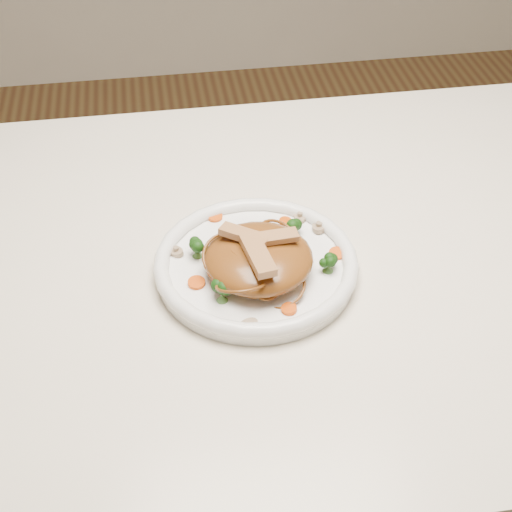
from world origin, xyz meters
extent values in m
cube|color=white|center=(0.00, 0.00, 0.73)|extent=(1.20, 0.80, 0.04)
cylinder|color=brown|center=(0.54, 0.34, 0.35)|extent=(0.06, 0.06, 0.71)
cylinder|color=white|center=(-0.07, -0.03, 0.76)|extent=(0.33, 0.33, 0.02)
ellipsoid|color=brown|center=(-0.07, -0.05, 0.79)|extent=(0.18, 0.18, 0.04)
cube|color=tan|center=(-0.04, -0.04, 0.82)|extent=(0.06, 0.03, 0.01)
cube|color=tan|center=(-0.08, -0.03, 0.82)|extent=(0.06, 0.05, 0.01)
cube|color=tan|center=(-0.07, -0.07, 0.82)|extent=(0.04, 0.08, 0.01)
cylinder|color=#ED4A08|center=(-0.01, 0.04, 0.77)|extent=(0.02, 0.02, 0.00)
cylinder|color=#ED4A08|center=(-0.14, -0.06, 0.77)|extent=(0.03, 0.03, 0.00)
cylinder|color=#ED4A08|center=(0.04, -0.03, 0.77)|extent=(0.03, 0.03, 0.00)
cylinder|color=#ED4A08|center=(-0.11, 0.07, 0.77)|extent=(0.02, 0.02, 0.00)
cylinder|color=#ED4A08|center=(-0.04, -0.12, 0.77)|extent=(0.02, 0.02, 0.00)
cylinder|color=tan|center=(-0.09, -0.14, 0.77)|extent=(0.03, 0.03, 0.01)
cylinder|color=tan|center=(0.03, 0.02, 0.77)|extent=(0.03, 0.03, 0.01)
cylinder|color=tan|center=(-0.16, 0.00, 0.77)|extent=(0.03, 0.03, 0.01)
cylinder|color=tan|center=(0.01, 0.05, 0.77)|extent=(0.02, 0.02, 0.01)
camera|label=1|loc=(-0.18, -0.73, 1.39)|focal=52.21mm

